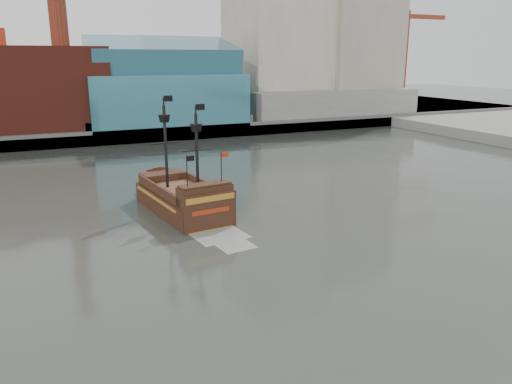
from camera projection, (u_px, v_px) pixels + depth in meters
name	position (u px, v px, depth m)	size (l,w,h in m)	color
ground	(278.00, 282.00, 34.89)	(400.00, 400.00, 0.00)	#242622
promenade_far	(100.00, 120.00, 115.54)	(220.00, 60.00, 2.00)	slate
seawall	(122.00, 137.00, 89.52)	(220.00, 1.00, 2.60)	#4C4C49
skyline	(121.00, 11.00, 104.87)	(149.00, 45.00, 62.00)	brown
crane_a	(404.00, 42.00, 133.20)	(22.50, 4.00, 32.25)	slate
crane_b	(406.00, 55.00, 146.73)	(19.10, 4.00, 26.25)	slate
pirate_ship	(183.00, 201.00, 50.31)	(6.90, 17.07, 12.42)	black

